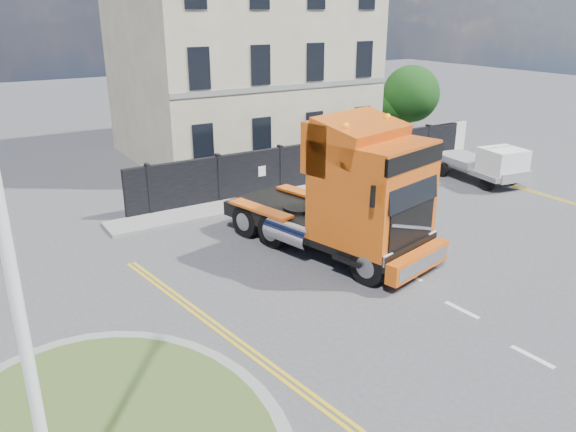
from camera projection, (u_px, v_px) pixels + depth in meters
ground at (322, 293)px, 16.16m from camera, size 120.00×120.00×0.00m
hoarding_fence at (327, 162)px, 26.23m from camera, size 18.80×0.25×2.00m
georgian_building at (240, 47)px, 30.30m from camera, size 12.30×10.30×12.80m
tree at (408, 97)px, 31.87m from camera, size 3.20×3.20×4.80m
pavement_far at (328, 188)px, 25.57m from camera, size 20.00×1.60×0.12m
truck at (353, 198)px, 17.90m from camera, size 4.54×8.03×4.54m
flatbed_pickup at (492, 164)px, 25.87m from camera, size 2.34×4.57×1.81m
lamppost_island at (15, 291)px, 7.37m from camera, size 0.25×0.50×8.06m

